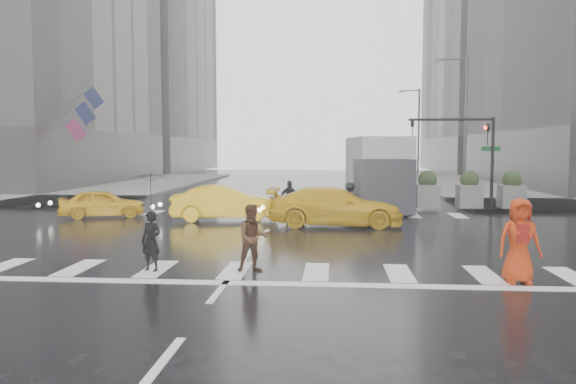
# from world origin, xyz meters

# --- Properties ---
(ground) EXTENTS (120.00, 120.00, 0.00)m
(ground) POSITION_xyz_m (0.00, 0.00, 0.00)
(ground) COLOR black
(ground) RESTS_ON ground
(sidewalk_nw) EXTENTS (35.00, 35.00, 0.15)m
(sidewalk_nw) POSITION_xyz_m (-19.50, 17.50, 0.07)
(sidewalk_nw) COLOR slate
(sidewalk_nw) RESTS_ON ground
(building_nw_far) EXTENTS (26.05, 26.05, 44.00)m
(building_nw_far) POSITION_xyz_m (-29.00, 56.00, 20.19)
(building_nw_far) COLOR slate
(building_nw_far) RESTS_ON ground
(building_ne_far) EXTENTS (26.05, 26.05, 36.00)m
(building_ne_far) POSITION_xyz_m (29.00, 56.00, 16.27)
(building_ne_far) COLOR gray
(building_ne_far) RESTS_ON ground
(road_markings) EXTENTS (18.00, 48.00, 0.01)m
(road_markings) POSITION_xyz_m (0.00, 0.00, 0.01)
(road_markings) COLOR silver
(road_markings) RESTS_ON ground
(traffic_signal_pole) EXTENTS (4.45, 0.42, 4.50)m
(traffic_signal_pole) POSITION_xyz_m (9.01, 8.01, 3.22)
(traffic_signal_pole) COLOR black
(traffic_signal_pole) RESTS_ON ground
(street_lamp_near) EXTENTS (2.15, 0.22, 9.00)m
(street_lamp_near) POSITION_xyz_m (10.87, 18.00, 4.95)
(street_lamp_near) COLOR #59595B
(street_lamp_near) RESTS_ON ground
(street_lamp_far) EXTENTS (2.15, 0.22, 9.00)m
(street_lamp_far) POSITION_xyz_m (10.87, 38.00, 4.95)
(street_lamp_far) COLOR #59595B
(street_lamp_far) RESTS_ON ground
(planter_west) EXTENTS (1.10, 1.10, 1.80)m
(planter_west) POSITION_xyz_m (7.00, 8.20, 0.98)
(planter_west) COLOR slate
(planter_west) RESTS_ON ground
(planter_mid) EXTENTS (1.10, 1.10, 1.80)m
(planter_mid) POSITION_xyz_m (9.00, 8.20, 0.98)
(planter_mid) COLOR slate
(planter_mid) RESTS_ON ground
(planter_east) EXTENTS (1.10, 1.10, 1.80)m
(planter_east) POSITION_xyz_m (11.00, 8.20, 0.98)
(planter_east) COLOR slate
(planter_east) RESTS_ON ground
(flag_cluster) EXTENTS (2.87, 3.06, 4.69)m
(flag_cluster) POSITION_xyz_m (-15.08, 18.50, 5.64)
(flag_cluster) COLOR #59595B
(flag_cluster) RESTS_ON ground
(pedestrian_black) EXTENTS (1.22, 1.24, 2.43)m
(pedestrian_black) POSITION_xyz_m (-2.05, -6.23, 1.67)
(pedestrian_black) COLOR black
(pedestrian_black) RESTS_ON ground
(pedestrian_brown) EXTENTS (0.97, 0.87, 1.65)m
(pedestrian_brown) POSITION_xyz_m (0.45, -6.06, 0.82)
(pedestrian_brown) COLOR #442918
(pedestrian_brown) RESTS_ON ground
(pedestrian_orange) EXTENTS (0.96, 0.64, 1.91)m
(pedestrian_orange) POSITION_xyz_m (6.54, -6.80, 0.96)
(pedestrian_orange) COLOR red
(pedestrian_orange) RESTS_ON ground
(pedestrian_far_a) EXTENTS (1.03, 0.73, 1.61)m
(pedestrian_far_a) POSITION_xyz_m (0.51, 5.00, 0.81)
(pedestrian_far_a) COLOR black
(pedestrian_far_a) RESTS_ON ground
(pedestrian_far_b) EXTENTS (1.04, 1.07, 1.49)m
(pedestrian_far_b) POSITION_xyz_m (3.17, 5.69, 0.75)
(pedestrian_far_b) COLOR black
(pedestrian_far_b) RESTS_ON ground
(taxi_front) EXTENTS (3.90, 2.60, 1.23)m
(taxi_front) POSITION_xyz_m (-7.66, 4.19, 0.62)
(taxi_front) COLOR #EBB10C
(taxi_front) RESTS_ON ground
(taxi_mid) EXTENTS (4.66, 2.32, 1.47)m
(taxi_mid) POSITION_xyz_m (-2.13, 3.60, 0.73)
(taxi_mid) COLOR #EBB10C
(taxi_mid) RESTS_ON ground
(taxi_rear) EXTENTS (4.63, 2.18, 1.51)m
(taxi_rear) POSITION_xyz_m (2.49, 2.22, 0.76)
(taxi_rear) COLOR #EBB10C
(taxi_rear) RESTS_ON ground
(box_truck) EXTENTS (2.53, 6.75, 3.59)m
(box_truck) POSITION_xyz_m (4.67, 8.30, 1.91)
(box_truck) COLOR #BDBDC0
(box_truck) RESTS_ON ground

